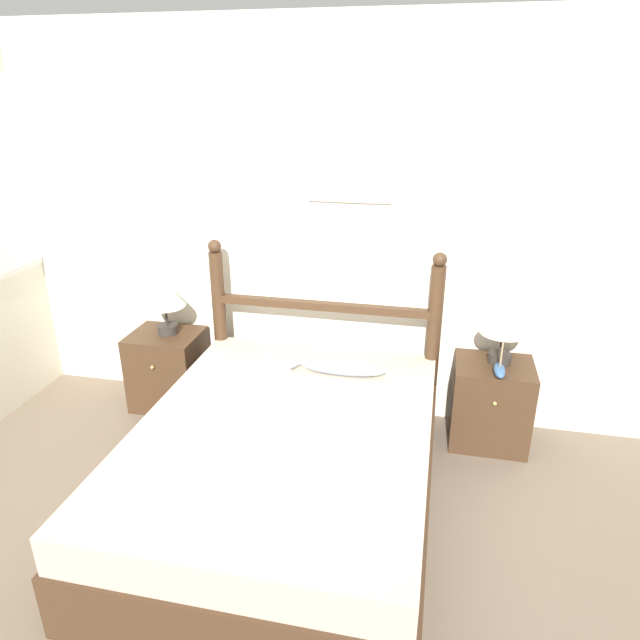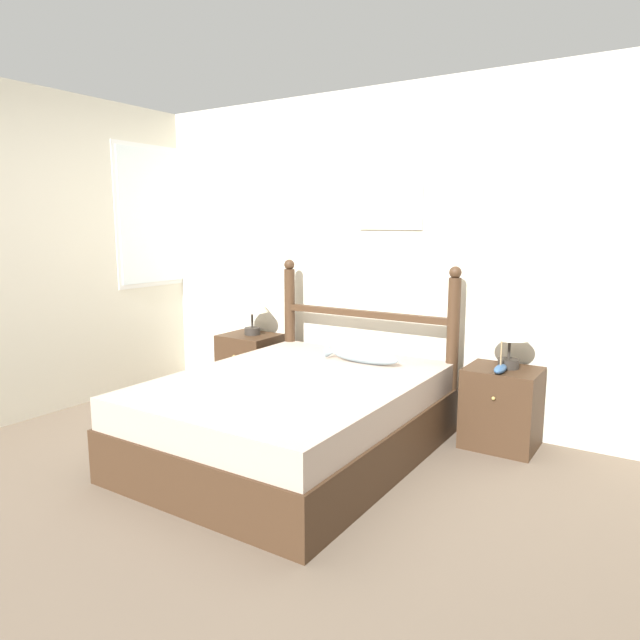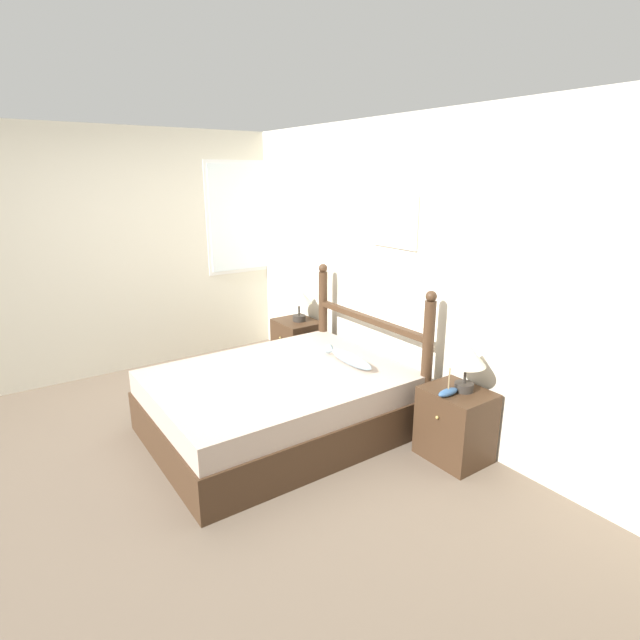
{
  "view_description": "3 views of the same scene",
  "coord_description": "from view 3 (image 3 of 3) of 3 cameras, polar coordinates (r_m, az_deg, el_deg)",
  "views": [
    {
      "loc": [
        0.78,
        -1.84,
        2.14
      ],
      "look_at": [
        0.16,
        1.01,
        0.94
      ],
      "focal_mm": 32.0,
      "sensor_mm": 36.0,
      "label": 1
    },
    {
      "loc": [
        2.14,
        -2.35,
        1.51
      ],
      "look_at": [
        0.02,
        0.97,
        0.85
      ],
      "focal_mm": 32.0,
      "sensor_mm": 36.0,
      "label": 2
    },
    {
      "loc": [
        3.34,
        -1.3,
        2.09
      ],
      "look_at": [
        0.08,
        0.99,
        0.91
      ],
      "focal_mm": 28.0,
      "sensor_mm": 36.0,
      "label": 3
    }
  ],
  "objects": [
    {
      "name": "wall_left",
      "position": [
        5.69,
        -21.36,
        7.17
      ],
      "size": [
        0.08,
        6.4,
        2.55
      ],
      "color": "beige",
      "rests_on": "ground_plane"
    },
    {
      "name": "model_boat",
      "position": [
        3.73,
        14.44,
        -7.96
      ],
      "size": [
        0.07,
        0.19,
        0.21
      ],
      "color": "#335684",
      "rests_on": "nightstand_right"
    },
    {
      "name": "fish_pillow",
      "position": [
        4.25,
        3.38,
        -4.42
      ],
      "size": [
        0.58,
        0.1,
        0.1
      ],
      "color": "#8499A3",
      "rests_on": "bed"
    },
    {
      "name": "nightstand_left",
      "position": [
        5.49,
        -2.64,
        -2.84
      ],
      "size": [
        0.48,
        0.42,
        0.55
      ],
      "color": "#3D2819",
      "rests_on": "ground_plane"
    },
    {
      "name": "table_lamp_left",
      "position": [
        5.33,
        -2.43,
        2.65
      ],
      "size": [
        0.28,
        0.28,
        0.37
      ],
      "color": "#2D2823",
      "rests_on": "nightstand_left"
    },
    {
      "name": "wall_back",
      "position": [
        4.58,
        7.09,
        6.13
      ],
      "size": [
        6.4,
        0.08,
        2.55
      ],
      "color": "beige",
      "rests_on": "ground_plane"
    },
    {
      "name": "bed",
      "position": [
        4.2,
        -4.74,
        -9.42
      ],
      "size": [
        1.53,
        2.01,
        0.52
      ],
      "color": "#3D2819",
      "rests_on": "ground_plane"
    },
    {
      "name": "table_lamp_right",
      "position": [
        3.75,
        16.41,
        -4.05
      ],
      "size": [
        0.28,
        0.28,
        0.37
      ],
      "color": "#2D2823",
      "rests_on": "nightstand_right"
    },
    {
      "name": "headboard",
      "position": [
        4.57,
        5.57,
        -1.96
      ],
      "size": [
        1.53,
        0.09,
        1.22
      ],
      "color": "#3D2819",
      "rests_on": "ground_plane"
    },
    {
      "name": "ground_plane",
      "position": [
        4.15,
        -12.29,
        -14.19
      ],
      "size": [
        16.0,
        16.0,
        0.0
      ],
      "primitive_type": "plane",
      "color": "brown"
    },
    {
      "name": "nightstand_right",
      "position": [
        3.96,
        15.23,
        -11.44
      ],
      "size": [
        0.48,
        0.42,
        0.55
      ],
      "color": "#3D2819",
      "rests_on": "ground_plane"
    }
  ]
}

